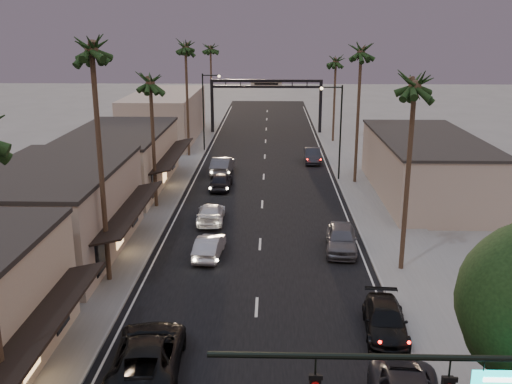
# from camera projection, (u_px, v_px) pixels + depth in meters

# --- Properties ---
(ground) EXTENTS (200.00, 200.00, 0.00)m
(ground) POSITION_uv_depth(u_px,v_px,m) (263.00, 194.00, 50.04)
(ground) COLOR slate
(ground) RESTS_ON ground
(road) EXTENTS (14.00, 120.00, 0.02)m
(road) POSITION_uv_depth(u_px,v_px,m) (264.00, 179.00, 54.84)
(road) COLOR black
(road) RESTS_ON ground
(sidewalk_left) EXTENTS (5.00, 92.00, 0.12)m
(sidewalk_left) POSITION_uv_depth(u_px,v_px,m) (177.00, 162.00, 61.79)
(sidewalk_left) COLOR slate
(sidewalk_left) RESTS_ON ground
(sidewalk_right) EXTENTS (5.00, 92.00, 0.12)m
(sidewalk_right) POSITION_uv_depth(u_px,v_px,m) (353.00, 163.00, 61.30)
(sidewalk_right) COLOR slate
(sidewalk_right) RESTS_ON ground
(storefront_mid) EXTENTS (8.00, 14.00, 5.50)m
(storefront_mid) POSITION_uv_depth(u_px,v_px,m) (55.00, 213.00, 36.17)
(storefront_mid) COLOR #A39282
(storefront_mid) RESTS_ON ground
(storefront_far) EXTENTS (8.00, 16.00, 5.00)m
(storefront_far) POSITION_uv_depth(u_px,v_px,m) (120.00, 160.00, 51.60)
(storefront_far) COLOR #BBA68F
(storefront_far) RESTS_ON ground
(storefront_dist) EXTENTS (8.00, 20.00, 6.00)m
(storefront_dist) POSITION_uv_depth(u_px,v_px,m) (165.00, 116.00, 73.53)
(storefront_dist) COLOR #A39282
(storefront_dist) RESTS_ON ground
(building_right) EXTENTS (8.00, 18.00, 5.00)m
(building_right) POSITION_uv_depth(u_px,v_px,m) (425.00, 167.00, 48.99)
(building_right) COLOR #A39282
(building_right) RESTS_ON ground
(arch) EXTENTS (15.20, 0.40, 7.27)m
(arch) POSITION_uv_depth(u_px,v_px,m) (266.00, 93.00, 77.29)
(arch) COLOR black
(arch) RESTS_ON ground
(streetlight_right) EXTENTS (2.13, 0.30, 9.00)m
(streetlight_right) POSITION_uv_depth(u_px,v_px,m) (338.00, 125.00, 53.18)
(streetlight_right) COLOR black
(streetlight_right) RESTS_ON ground
(streetlight_left) EXTENTS (2.13, 0.30, 9.00)m
(streetlight_left) POSITION_uv_depth(u_px,v_px,m) (206.00, 106.00, 66.01)
(streetlight_left) COLOR black
(streetlight_left) RESTS_ON ground
(palm_lb) EXTENTS (3.20, 3.20, 15.20)m
(palm_lb) POSITION_uv_depth(u_px,v_px,m) (91.00, 42.00, 29.25)
(palm_lb) COLOR #38281C
(palm_lb) RESTS_ON ground
(palm_lc) EXTENTS (3.20, 3.20, 12.20)m
(palm_lc) POSITION_uv_depth(u_px,v_px,m) (150.00, 77.00, 43.50)
(palm_lc) COLOR #38281C
(palm_lc) RESTS_ON ground
(palm_ld) EXTENTS (3.20, 3.20, 14.20)m
(palm_ld) POSITION_uv_depth(u_px,v_px,m) (185.00, 43.00, 61.19)
(palm_ld) COLOR #38281C
(palm_ld) RESTS_ON ground
(palm_ra) EXTENTS (3.20, 3.20, 13.20)m
(palm_ra) POSITION_uv_depth(u_px,v_px,m) (415.00, 78.00, 31.27)
(palm_ra) COLOR #38281C
(palm_ra) RESTS_ON ground
(palm_rb) EXTENTS (3.20, 3.20, 14.20)m
(palm_rb) POSITION_uv_depth(u_px,v_px,m) (361.00, 47.00, 50.19)
(palm_rb) COLOR #38281C
(palm_rb) RESTS_ON ground
(palm_rc) EXTENTS (3.20, 3.20, 12.20)m
(palm_rc) POSITION_uv_depth(u_px,v_px,m) (336.00, 58.00, 69.93)
(palm_rc) COLOR #38281C
(palm_rc) RESTS_ON ground
(palm_far) EXTENTS (3.20, 3.20, 13.20)m
(palm_far) POSITION_uv_depth(u_px,v_px,m) (210.00, 46.00, 83.53)
(palm_far) COLOR #38281C
(palm_far) RESTS_ON ground
(oncoming_pickup) EXTENTS (3.23, 6.36, 1.72)m
(oncoming_pickup) POSITION_uv_depth(u_px,v_px,m) (148.00, 355.00, 24.00)
(oncoming_pickup) COLOR black
(oncoming_pickup) RESTS_ON ground
(oncoming_silver) EXTENTS (1.83, 4.36, 1.40)m
(oncoming_silver) POSITION_uv_depth(u_px,v_px,m) (209.00, 246.00, 36.28)
(oncoming_silver) COLOR #949398
(oncoming_silver) RESTS_ON ground
(oncoming_white) EXTENTS (2.03, 4.82, 1.39)m
(oncoming_white) POSITION_uv_depth(u_px,v_px,m) (211.00, 213.00, 42.72)
(oncoming_white) COLOR silver
(oncoming_white) RESTS_ON ground
(oncoming_dgrey) EXTENTS (1.99, 4.60, 1.55)m
(oncoming_dgrey) POSITION_uv_depth(u_px,v_px,m) (221.00, 181.00, 51.44)
(oncoming_dgrey) COLOR black
(oncoming_dgrey) RESTS_ON ground
(oncoming_grey_far) EXTENTS (2.16, 5.32, 1.72)m
(oncoming_grey_far) POSITION_uv_depth(u_px,v_px,m) (222.00, 165.00, 56.70)
(oncoming_grey_far) COLOR #45454A
(oncoming_grey_far) RESTS_ON ground
(curbside_black) EXTENTS (2.32, 4.93, 1.39)m
(curbside_black) POSITION_uv_depth(u_px,v_px,m) (385.00, 321.00, 27.12)
(curbside_black) COLOR black
(curbside_black) RESTS_ON ground
(curbside_grey) EXTENTS (2.43, 5.09, 1.68)m
(curbside_grey) POSITION_uv_depth(u_px,v_px,m) (341.00, 239.00, 37.20)
(curbside_grey) COLOR #4D4D52
(curbside_grey) RESTS_ON ground
(curbside_far) EXTENTS (1.77, 4.69, 1.53)m
(curbside_far) POSITION_uv_depth(u_px,v_px,m) (312.00, 156.00, 61.48)
(curbside_far) COLOR black
(curbside_far) RESTS_ON ground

